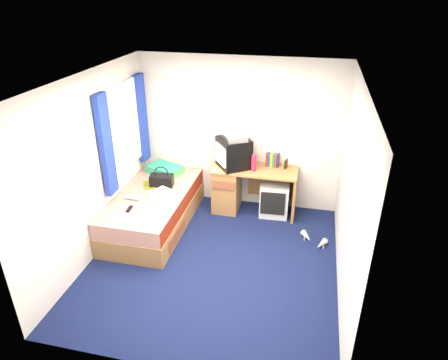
% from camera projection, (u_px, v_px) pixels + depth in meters
% --- Properties ---
extents(ground, '(3.40, 3.40, 0.00)m').
position_uv_depth(ground, '(213.00, 261.00, 5.32)').
color(ground, '#0C1438').
rests_on(ground, ground).
extents(room_shell, '(3.40, 3.40, 3.40)m').
position_uv_depth(room_shell, '(212.00, 162.00, 4.67)').
color(room_shell, white).
rests_on(room_shell, ground).
extents(bed, '(1.01, 2.00, 0.54)m').
position_uv_depth(bed, '(154.00, 209.00, 6.02)').
color(bed, '#A67845').
rests_on(bed, ground).
extents(pillow, '(0.64, 0.52, 0.12)m').
position_uv_depth(pillow, '(165.00, 169.00, 6.50)').
color(pillow, teal).
rests_on(pillow, bed).
extents(desk, '(1.30, 0.55, 0.75)m').
position_uv_depth(desk, '(238.00, 186.00, 6.38)').
color(desk, '#A67845').
rests_on(desk, ground).
extents(storage_cube, '(0.46, 0.46, 0.55)m').
position_uv_depth(storage_cube, '(274.00, 198.00, 6.31)').
color(storage_cube, silver).
rests_on(storage_cube, ground).
extents(crt_tv, '(0.62, 0.63, 0.46)m').
position_uv_depth(crt_tv, '(234.00, 153.00, 6.14)').
color(crt_tv, black).
rests_on(crt_tv, desk).
extents(vcr, '(0.48, 0.52, 0.08)m').
position_uv_depth(vcr, '(234.00, 136.00, 6.02)').
color(vcr, '#BEBDC0').
rests_on(vcr, crt_tv).
extents(book_row, '(0.20, 0.13, 0.20)m').
position_uv_depth(book_row, '(272.00, 160.00, 6.22)').
color(book_row, maroon).
rests_on(book_row, desk).
extents(picture_frame, '(0.05, 0.12, 0.14)m').
position_uv_depth(picture_frame, '(286.00, 164.00, 6.16)').
color(picture_frame, black).
rests_on(picture_frame, desk).
extents(pink_water_bottle, '(0.09, 0.09, 0.24)m').
position_uv_depth(pink_water_bottle, '(254.00, 163.00, 6.05)').
color(pink_water_bottle, '#F02144').
rests_on(pink_water_bottle, desk).
extents(aerosol_can, '(0.06, 0.06, 0.18)m').
position_uv_depth(aerosol_can, '(250.00, 162.00, 6.16)').
color(aerosol_can, silver).
rests_on(aerosol_can, desk).
extents(handbag, '(0.38, 0.25, 0.32)m').
position_uv_depth(handbag, '(162.00, 180.00, 6.08)').
color(handbag, black).
rests_on(handbag, bed).
extents(towel, '(0.42, 0.39, 0.11)m').
position_uv_depth(towel, '(164.00, 196.00, 5.71)').
color(towel, white).
rests_on(towel, bed).
extents(magazine, '(0.32, 0.35, 0.01)m').
position_uv_depth(magazine, '(151.00, 185.00, 6.13)').
color(magazine, '#CBDD18').
rests_on(magazine, bed).
extents(water_bottle, '(0.20, 0.08, 0.07)m').
position_uv_depth(water_bottle, '(133.00, 197.00, 5.71)').
color(water_bottle, silver).
rests_on(water_bottle, bed).
extents(colour_swatch_fan, '(0.22, 0.15, 0.01)m').
position_uv_depth(colour_swatch_fan, '(145.00, 212.00, 5.40)').
color(colour_swatch_fan, yellow).
rests_on(colour_swatch_fan, bed).
extents(remote_control, '(0.06, 0.16, 0.02)m').
position_uv_depth(remote_control, '(129.00, 209.00, 5.47)').
color(remote_control, black).
rests_on(remote_control, bed).
extents(window_assembly, '(0.11, 1.42, 1.40)m').
position_uv_depth(window_assembly, '(124.00, 130.00, 5.78)').
color(window_assembly, silver).
rests_on(window_assembly, room_shell).
extents(white_heels, '(0.39, 0.39, 0.09)m').
position_uv_depth(white_heels, '(314.00, 240.00, 5.69)').
color(white_heels, silver).
rests_on(white_heels, ground).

